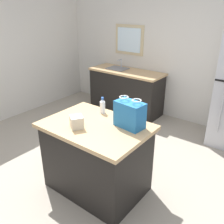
% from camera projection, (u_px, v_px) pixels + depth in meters
% --- Properties ---
extents(ground, '(6.54, 6.54, 0.00)m').
position_uv_depth(ground, '(96.00, 180.00, 3.23)').
color(ground, '#9E9384').
extents(back_wall, '(5.45, 0.13, 2.53)m').
position_uv_depth(back_wall, '(182.00, 54.00, 4.54)').
color(back_wall, silver).
rests_on(back_wall, ground).
extents(kitchen_island, '(1.19, 0.85, 0.88)m').
position_uv_depth(kitchen_island, '(97.00, 157.00, 2.94)').
color(kitchen_island, black).
rests_on(kitchen_island, ground).
extents(sink_counter, '(1.56, 0.60, 1.07)m').
position_uv_depth(sink_counter, '(126.00, 91.00, 5.17)').
color(sink_counter, black).
rests_on(sink_counter, ground).
extents(shopping_bag, '(0.34, 0.22, 0.34)m').
position_uv_depth(shopping_bag, '(130.00, 114.00, 2.66)').
color(shopping_bag, '#236BAD').
rests_on(shopping_bag, kitchen_island).
extents(small_box, '(0.19, 0.19, 0.13)m').
position_uv_depth(small_box, '(77.00, 122.00, 2.67)').
color(small_box, beige).
rests_on(small_box, kitchen_island).
extents(bottle, '(0.07, 0.07, 0.21)m').
position_uv_depth(bottle, '(103.00, 106.00, 3.02)').
color(bottle, white).
rests_on(bottle, kitchen_island).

